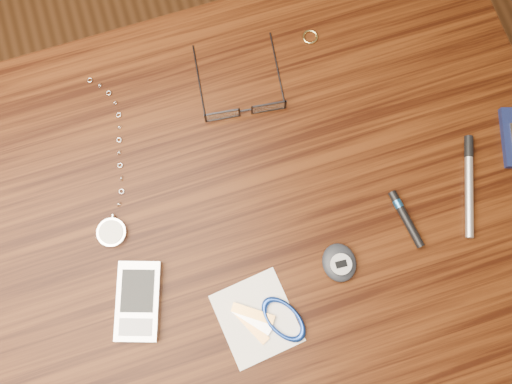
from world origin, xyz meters
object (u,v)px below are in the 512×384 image
desk (236,229)px  pda_phone (138,301)px  pedometer (339,263)px  silver_pen (469,178)px  eyeglasses (245,107)px  pocket_watch (112,227)px  notepad_keys (271,319)px  pocket_knife (509,138)px

desk → pda_phone: pda_phone is taller
pedometer → silver_pen: (0.23, 0.06, -0.00)m
desk → pedometer: pedometer is taller
eyeglasses → pocket_watch: bearing=-153.9°
notepad_keys → pocket_knife: (0.43, 0.15, 0.00)m
silver_pen → pocket_watch: bearing=170.5°
desk → pocket_watch: size_ratio=3.70×
pocket_watch → pda_phone: pda_phone is taller
pda_phone → silver_pen: 0.52m
eyeglasses → pedometer: 0.27m
pedometer → notepad_keys: pedometer is taller
silver_pen → desk: bearing=172.2°
silver_pen → pocket_knife: bearing=25.9°
pocket_watch → silver_pen: size_ratio=1.82×
pda_phone → pocket_knife: pda_phone is taller
eyeglasses → pda_phone: eyeglasses is taller
desk → pocket_knife: bearing=-1.1°
eyeglasses → pda_phone: 0.33m
eyeglasses → notepad_keys: (-0.06, -0.31, -0.01)m
notepad_keys → silver_pen: bearing=17.1°
pocket_watch → pda_phone: bearing=-85.1°
pda_phone → silver_pen: bearing=2.9°
pedometer → pocket_watch: bearing=153.5°
pda_phone → silver_pen: (0.51, 0.03, -0.00)m
pocket_watch → pda_phone: 0.11m
pda_phone → notepad_keys: 0.19m
pocket_knife → eyeglasses: bearing=155.8°
pocket_watch → notepad_keys: bearing=-47.0°
desk → eyeglasses: bearing=67.4°
pocket_watch → notepad_keys: 0.27m
eyeglasses → pocket_watch: (-0.24, -0.12, -0.01)m
eyeglasses → silver_pen: (0.29, -0.21, -0.01)m
desk → eyeglasses: 0.21m
notepad_keys → eyeglasses: bearing=79.4°
eyeglasses → pocket_knife: size_ratio=1.52×
notepad_keys → silver_pen: (0.34, 0.11, 0.00)m
eyeglasses → pedometer: bearing=-77.5°
pocket_watch → pedometer: pedometer is taller
desk → pda_phone: bearing=-155.7°
silver_pen → pedometer: bearing=-165.0°
notepad_keys → pocket_knife: size_ratio=1.41×
pda_phone → pedometer: pedometer is taller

